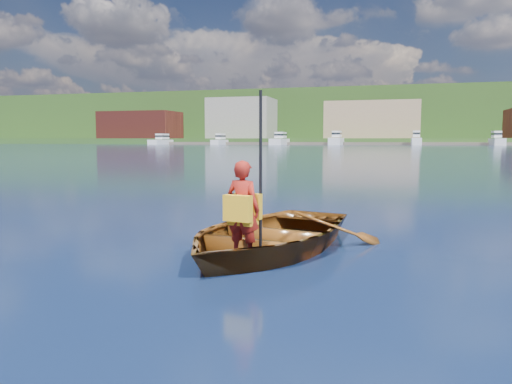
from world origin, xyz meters
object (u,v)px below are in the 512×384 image
object	(u,v)px
rowboat	(267,235)
dock	(426,144)
child_paddler	(243,209)
marina_yachts	(383,140)

from	to	relation	value
rowboat	dock	world-z (taller)	dock
child_paddler	marina_yachts	xyz separation A→B (m)	(-1.58, 143.51, 0.73)
rowboat	marina_yachts	size ratio (longest dim) A/B	0.03
marina_yachts	rowboat	bearing A→B (deg)	-89.34
child_paddler	dock	bearing A→B (deg)	85.99
rowboat	marina_yachts	world-z (taller)	marina_yachts
rowboat	child_paddler	distance (m)	1.02
rowboat	child_paddler	size ratio (longest dim) A/B	2.06
rowboat	child_paddler	xyz separation A→B (m)	(-0.06, -0.91, 0.46)
child_paddler	dock	distance (m)	148.57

